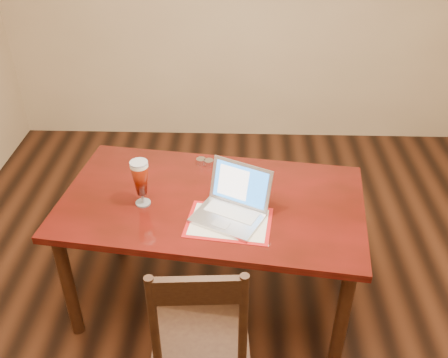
{
  "coord_description": "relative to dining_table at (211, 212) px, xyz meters",
  "views": [
    {
      "loc": [
        -0.04,
        -2.09,
        2.52
      ],
      "look_at": [
        -0.12,
        0.26,
        0.94
      ],
      "focal_mm": 40.0,
      "sensor_mm": 36.0,
      "label": 1
    }
  ],
  "objects": [
    {
      "name": "dining_table",
      "position": [
        0.0,
        0.0,
        0.0
      ],
      "size": [
        1.85,
        1.19,
        1.09
      ],
      "rotation": [
        0.0,
        0.0,
        -0.13
      ],
      "color": "#520D0B",
      "rests_on": "ground"
    },
    {
      "name": "dining_chair",
      "position": [
        -0.01,
        -0.77,
        -0.2
      ],
      "size": [
        0.5,
        0.48,
        1.11
      ],
      "rotation": [
        0.0,
        0.0,
        0.06
      ],
      "color": "black",
      "rests_on": "ground"
    },
    {
      "name": "ground",
      "position": [
        0.19,
        -0.22,
        -0.72
      ],
      "size": [
        5.0,
        5.0,
        0.0
      ],
      "primitive_type": "plane",
      "color": "black",
      "rests_on": "ground"
    },
    {
      "name": "room_shell",
      "position": [
        0.19,
        -0.22,
        1.04
      ],
      "size": [
        4.51,
        5.01,
        2.71
      ],
      "color": "tan",
      "rests_on": "ground"
    }
  ]
}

